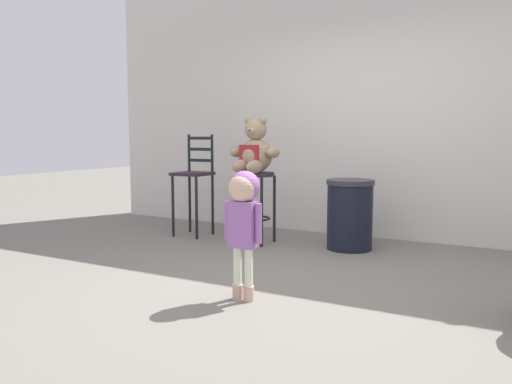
% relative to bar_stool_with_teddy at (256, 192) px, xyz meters
% --- Properties ---
extents(ground_plane, '(24.00, 24.00, 0.00)m').
position_rel_bar_stool_with_teddy_xyz_m(ground_plane, '(0.94, -1.24, -0.56)').
color(ground_plane, slate).
extents(building_wall, '(7.09, 0.30, 3.75)m').
position_rel_bar_stool_with_teddy_xyz_m(building_wall, '(0.94, 1.05, 1.32)').
color(building_wall, silver).
rests_on(building_wall, ground_plane).
extents(bar_stool_with_teddy, '(0.40, 0.40, 0.77)m').
position_rel_bar_stool_with_teddy_xyz_m(bar_stool_with_teddy, '(0.00, 0.00, 0.00)').
color(bar_stool_with_teddy, '#2A1E2B').
rests_on(bar_stool_with_teddy, ground_plane).
extents(teddy_bear, '(0.57, 0.51, 0.60)m').
position_rel_bar_stool_with_teddy_xyz_m(teddy_bear, '(0.00, -0.03, 0.44)').
color(teddy_bear, '#9E8766').
rests_on(teddy_bear, bar_stool_with_teddy).
extents(child_walking, '(0.29, 0.23, 0.92)m').
position_rel_bar_stool_with_teddy_xyz_m(child_walking, '(0.84, -1.74, 0.11)').
color(child_walking, '#D4A791').
rests_on(child_walking, ground_plane).
extents(trash_bin, '(0.49, 0.49, 0.72)m').
position_rel_bar_stool_with_teddy_xyz_m(trash_bin, '(1.00, 0.19, -0.19)').
color(trash_bin, black).
rests_on(trash_bin, ground_plane).
extents(bar_chair_empty, '(0.39, 0.39, 1.18)m').
position_rel_bar_stool_with_teddy_xyz_m(bar_chair_empty, '(-0.84, 0.04, 0.11)').
color(bar_chair_empty, '#2A1E2B').
rests_on(bar_chair_empty, ground_plane).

